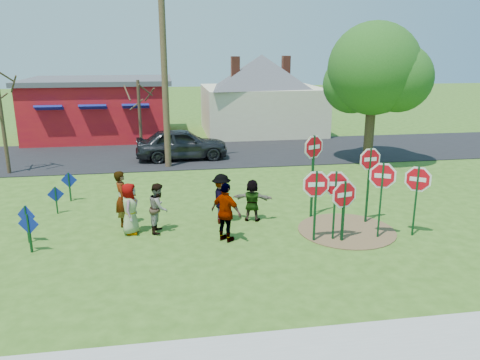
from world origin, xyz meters
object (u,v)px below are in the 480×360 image
object	(u,v)px
leafy_tree	(376,74)
utility_pole	(164,60)
stop_sign_d	(370,166)
person_b	(122,198)
stop_sign_a	(335,190)
stop_sign_b	(313,155)
person_a	(130,209)
suv	(182,144)
stop_sign_c	(382,183)

from	to	relation	value
leafy_tree	utility_pole	bearing A→B (deg)	175.01
stop_sign_d	person_b	world-z (taller)	stop_sign_d
stop_sign_a	stop_sign_d	size ratio (longest dim) A/B	0.86
stop_sign_b	stop_sign_d	distance (m)	1.91
utility_pole	stop_sign_b	bearing A→B (deg)	-58.78
stop_sign_d	person_b	distance (m)	8.39
person_a	leafy_tree	size ratio (longest dim) A/B	0.24
stop_sign_b	person_a	bearing A→B (deg)	161.40
person_b	leafy_tree	bearing A→B (deg)	-65.17
suv	leafy_tree	distance (m)	10.61
suv	leafy_tree	size ratio (longest dim) A/B	0.68
person_b	leafy_tree	size ratio (longest dim) A/B	0.27
person_b	utility_pole	bearing A→B (deg)	-16.99
utility_pole	leafy_tree	world-z (taller)	utility_pole
stop_sign_c	person_b	world-z (taller)	stop_sign_c
stop_sign_b	person_b	bearing A→B (deg)	154.31
stop_sign_a	utility_pole	distance (m)	11.99
suv	stop_sign_d	bearing A→B (deg)	-153.69
stop_sign_d	person_a	size ratio (longest dim) A/B	1.63
person_b	suv	xyz separation A→B (m)	(2.37, 9.48, -0.08)
person_b	utility_pole	distance (m)	9.18
stop_sign_c	stop_sign_b	bearing A→B (deg)	150.75
stop_sign_d	person_a	xyz separation A→B (m)	(-7.95, 0.29, -1.16)
stop_sign_c	suv	distance (m)	13.22
stop_sign_b	person_a	world-z (taller)	stop_sign_b
stop_sign_a	suv	xyz separation A→B (m)	(-4.24, 11.81, -0.76)
stop_sign_c	person_a	world-z (taller)	stop_sign_c
suv	utility_pole	bearing A→B (deg)	150.87
stop_sign_b	person_b	size ratio (longest dim) A/B	1.63
stop_sign_a	stop_sign_c	world-z (taller)	stop_sign_c
stop_sign_a	person_b	distance (m)	7.04
person_a	leafy_tree	bearing A→B (deg)	-48.86
stop_sign_a	leafy_tree	distance (m)	11.20
person_a	leafy_tree	xyz separation A→B (m)	(11.70, 7.82, 3.75)
stop_sign_c	stop_sign_d	size ratio (longest dim) A/B	0.94
stop_sign_d	utility_pole	world-z (taller)	utility_pole
person_a	suv	xyz separation A→B (m)	(2.07, 10.27, 0.02)
person_b	stop_sign_b	bearing A→B (deg)	-97.50
leafy_tree	person_a	bearing A→B (deg)	-146.25
stop_sign_a	person_a	size ratio (longest dim) A/B	1.40
suv	stop_sign_b	bearing A→B (deg)	-159.50
stop_sign_d	leafy_tree	distance (m)	9.30
stop_sign_c	person_a	bearing A→B (deg)	-166.09
stop_sign_d	utility_pole	size ratio (longest dim) A/B	0.28
stop_sign_c	person_b	distance (m)	8.48
suv	person_a	bearing A→B (deg)	165.78
suv	leafy_tree	bearing A→B (deg)	-107.11
stop_sign_d	person_b	size ratio (longest dim) A/B	1.45
stop_sign_b	stop_sign_c	distance (m)	2.69
leafy_tree	stop_sign_a	bearing A→B (deg)	-119.94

